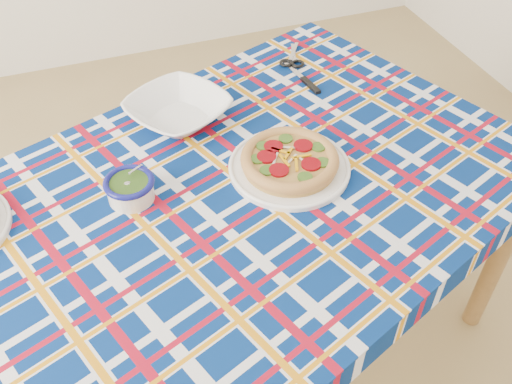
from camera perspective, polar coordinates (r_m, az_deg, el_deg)
name	(u,v)px	position (r m, az deg, el deg)	size (l,w,h in m)	color
dining_table	(226,219)	(1.36, -2.98, -2.73)	(1.72, 1.40, 0.69)	brown
tablecloth	(226,213)	(1.34, -3.02, -2.06)	(1.51, 0.96, 0.10)	navy
main_focaccia_plate	(290,160)	(1.36, 3.38, 3.20)	(0.30, 0.30, 0.06)	#B1823F
pesto_bowl	(130,187)	(1.31, -12.50, 0.48)	(0.12, 0.12, 0.07)	#1E380F
serving_bowl	(178,111)	(1.53, -7.79, 8.08)	(0.25, 0.25, 0.06)	white
table_knife	(293,69)	(1.74, 3.76, 12.15)	(0.22, 0.02, 0.01)	silver
kitchen_scissors	(294,52)	(1.82, 3.77, 13.79)	(0.17, 0.08, 0.01)	silver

